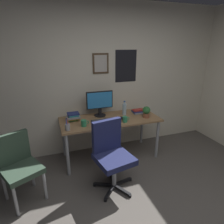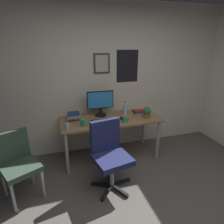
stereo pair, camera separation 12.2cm
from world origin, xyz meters
name	(u,v)px [view 1 (the left image)]	position (x,y,z in m)	size (l,w,h in m)	color
wall_back	(110,80)	(0.00, 2.15, 1.30)	(4.40, 0.10, 2.60)	beige
desk	(110,123)	(-0.14, 1.72, 0.65)	(1.65, 0.70, 0.72)	#936D47
office_chair	(111,152)	(-0.36, 1.02, 0.53)	(0.58, 0.57, 0.95)	#1E234C
side_chair	(19,164)	(-1.52, 1.16, 0.50)	(0.57, 0.57, 0.88)	#334738
monitor	(100,102)	(-0.26, 1.91, 0.96)	(0.46, 0.20, 0.43)	black
keyboard	(105,121)	(-0.26, 1.63, 0.74)	(0.43, 0.15, 0.03)	black
computer_mouse	(122,118)	(0.04, 1.64, 0.74)	(0.06, 0.11, 0.04)	black
water_bottle	(124,109)	(0.15, 1.82, 0.83)	(0.07, 0.07, 0.25)	silver
coffee_mug_near	(84,123)	(-0.62, 1.55, 0.77)	(0.12, 0.08, 0.10)	#2D8C59
coffee_mug_far	(125,119)	(0.04, 1.50, 0.77)	(0.11, 0.08, 0.10)	#2D8C59
potted_plant	(146,112)	(0.45, 1.57, 0.83)	(0.13, 0.13, 0.19)	brown
pen_cup	(68,127)	(-0.87, 1.48, 0.78)	(0.07, 0.07, 0.20)	#9EA0A5
book_stack_left	(73,117)	(-0.74, 1.83, 0.79)	(0.21, 0.19, 0.13)	#33723F
book_stack_right	(138,111)	(0.42, 1.82, 0.76)	(0.20, 0.15, 0.07)	gray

